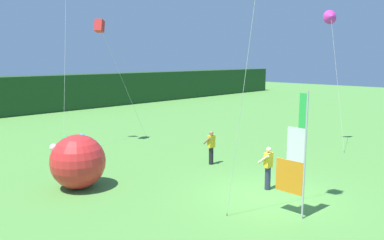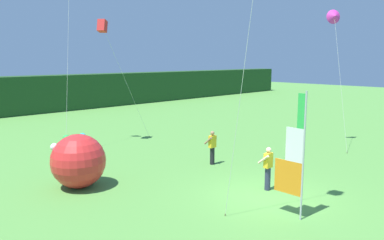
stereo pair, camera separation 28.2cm
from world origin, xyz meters
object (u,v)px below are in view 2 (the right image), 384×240
(person_mid_field, at_px, (212,147))
(kite_magenta_delta_3, at_px, (334,17))
(inflatable_balloon, at_px, (78,161))
(banner_flag, at_px, (295,158))
(kite_red_box_0, at_px, (103,26))
(person_near_banner, at_px, (268,167))

(person_mid_field, distance_m, kite_magenta_delta_3, 10.48)
(inflatable_balloon, bearing_deg, banner_flag, -64.65)
(banner_flag, distance_m, kite_red_box_0, 14.30)
(person_near_banner, distance_m, kite_magenta_delta_3, 11.36)
(kite_red_box_0, bearing_deg, banner_flag, -96.14)
(inflatable_balloon, height_order, kite_magenta_delta_3, kite_magenta_delta_3)
(person_near_banner, xyz_separation_m, kite_red_box_0, (-0.10, 11.35, 5.94))
(banner_flag, xyz_separation_m, person_mid_field, (2.67, 5.94, -1.08))
(banner_flag, height_order, person_near_banner, banner_flag)
(person_mid_field, distance_m, inflatable_balloon, 6.35)
(banner_flag, relative_size, person_near_banner, 2.41)
(person_near_banner, relative_size, kite_red_box_0, 0.23)
(person_near_banner, bearing_deg, kite_magenta_delta_3, 12.53)
(person_near_banner, distance_m, inflatable_balloon, 7.39)
(banner_flag, distance_m, inflatable_balloon, 8.24)
(inflatable_balloon, relative_size, kite_red_box_0, 0.29)
(inflatable_balloon, bearing_deg, kite_magenta_delta_3, -13.35)
(kite_magenta_delta_3, bearing_deg, person_near_banner, -167.47)
(person_mid_field, height_order, kite_magenta_delta_3, kite_magenta_delta_3)
(person_near_banner, height_order, person_mid_field, person_near_banner)
(banner_flag, height_order, kite_magenta_delta_3, kite_magenta_delta_3)
(kite_magenta_delta_3, bearing_deg, inflatable_balloon, 166.65)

